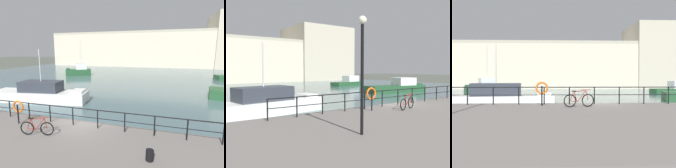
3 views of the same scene
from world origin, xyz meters
TOP-DOWN VIEW (x-y plane):
  - ground_plane at (0.00, 0.00)m, footprint 240.00×240.00m
  - water_basin at (0.00, 30.20)m, footprint 80.00×60.00m
  - quay_promenade at (0.00, -6.50)m, footprint 56.00×13.00m
  - harbor_building at (7.57, 54.97)m, footprint 68.94×16.79m
  - moored_red_daysailer at (-7.67, 5.74)m, footprint 10.16×4.07m
  - moored_green_narrowboat at (-13.18, 24.94)m, footprint 5.67×4.38m
  - moored_small_launch at (17.54, 27.64)m, footprint 8.19×3.80m
  - quay_railing at (2.05, -0.75)m, footprint 23.30×0.07m
  - parked_bicycle at (-1.39, -2.45)m, footprint 1.74×0.46m
  - life_ring_stand at (-3.48, -1.47)m, footprint 0.75×0.16m

SIDE VIEW (x-z plane):
  - ground_plane at x=0.00m, z-range 0.00..0.00m
  - water_basin at x=0.00m, z-range 0.00..0.01m
  - quay_promenade at x=0.00m, z-range 0.00..0.93m
  - moored_small_launch at x=17.54m, z-range -0.24..1.80m
  - moored_red_daysailer at x=-7.67m, z-range -1.87..3.50m
  - moored_green_narrowboat at x=-13.18m, z-range -2.72..4.69m
  - parked_bicycle at x=-1.39m, z-range 0.83..1.81m
  - quay_railing at x=2.05m, z-range 1.13..2.20m
  - life_ring_stand at x=-3.48m, z-range 1.21..2.60m
  - harbor_building at x=7.57m, z-range -1.90..14.07m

